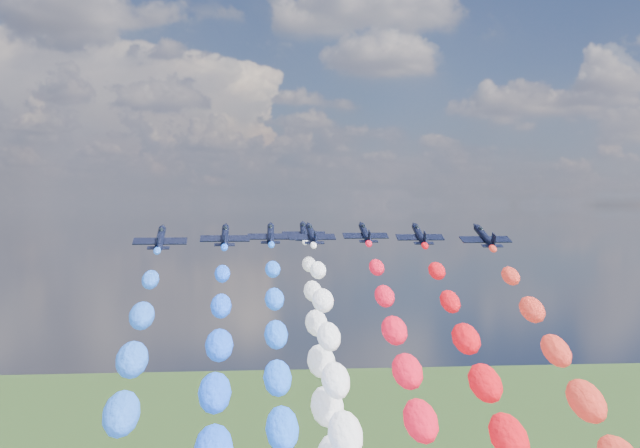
{
  "coord_description": "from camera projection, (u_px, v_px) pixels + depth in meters",
  "views": [
    {
      "loc": [
        -12.78,
        -135.8,
        111.19
      ],
      "look_at": [
        0.0,
        4.0,
        107.9
      ],
      "focal_mm": 44.77,
      "sensor_mm": 36.0,
      "label": 1
    }
  ],
  "objects": [
    {
      "name": "jet_3",
      "position": [
        312.0,
        234.0,
        144.73
      ],
      "size": [
        9.25,
        12.08,
        6.42
      ],
      "primitive_type": null,
      "rotation": [
        0.37,
        0.0,
        0.07
      ],
      "color": "black"
    },
    {
      "name": "jet_7",
      "position": [
        485.0,
        237.0,
        133.88
      ],
      "size": [
        9.22,
        12.06,
        6.42
      ],
      "primitive_type": null,
      "rotation": [
        0.37,
        0.0,
        0.06
      ],
      "color": "black"
    },
    {
      "name": "jet_2",
      "position": [
        271.0,
        234.0,
        146.56
      ],
      "size": [
        8.93,
        11.86,
        6.42
      ],
      "primitive_type": null,
      "rotation": [
        0.37,
        0.0,
        -0.04
      ],
      "color": "black"
    },
    {
      "name": "jet_6",
      "position": [
        419.0,
        235.0,
        143.17
      ],
      "size": [
        8.6,
        11.62,
        6.42
      ],
      "primitive_type": null,
      "rotation": [
        0.37,
        0.0,
        0.01
      ],
      "color": "black"
    },
    {
      "name": "jet_4",
      "position": [
        304.0,
        232.0,
        158.05
      ],
      "size": [
        8.85,
        11.8,
        6.42
      ],
      "primitive_type": null,
      "rotation": [
        0.37,
        0.0,
        -0.03
      ],
      "color": "black"
    },
    {
      "name": "jet_1",
      "position": [
        225.0,
        236.0,
        137.8
      ],
      "size": [
        8.52,
        11.56,
        6.42
      ],
      "primitive_type": null,
      "rotation": [
        0.37,
        0.0,
        -0.0
      ],
      "color": "black"
    },
    {
      "name": "jet_0",
      "position": [
        160.0,
        238.0,
        127.77
      ],
      "size": [
        8.69,
        11.69,
        6.42
      ],
      "primitive_type": null,
      "rotation": [
        0.37,
        0.0,
        0.02
      ],
      "color": "black"
    },
    {
      "name": "jet_5",
      "position": [
        365.0,
        233.0,
        150.46
      ],
      "size": [
        8.92,
        11.85,
        6.42
      ],
      "primitive_type": null,
      "rotation": [
        0.37,
        0.0,
        0.04
      ],
      "color": "black"
    }
  ]
}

